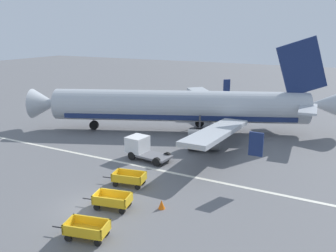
{
  "coord_description": "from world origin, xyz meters",
  "views": [
    {
      "loc": [
        15.19,
        -17.21,
        11.98
      ],
      "look_at": [
        -0.4,
        12.47,
        2.8
      ],
      "focal_mm": 37.81,
      "sensor_mm": 36.0,
      "label": 1
    }
  ],
  "objects_px": {
    "service_truck_beside_carts": "(142,147)",
    "airplane": "(188,107)",
    "baggage_cart_third_in_row": "(112,200)",
    "baggage_cart_fourth_in_row": "(129,178)",
    "traffic_cone_near_plane": "(162,204)",
    "baggage_cart_second_in_row": "(87,229)"
  },
  "relations": [
    {
      "from": "airplane",
      "to": "baggage_cart_second_in_row",
      "type": "height_order",
      "value": "airplane"
    },
    {
      "from": "baggage_cart_fourth_in_row",
      "to": "service_truck_beside_carts",
      "type": "distance_m",
      "value": 6.19
    },
    {
      "from": "baggage_cart_third_in_row",
      "to": "traffic_cone_near_plane",
      "type": "relative_size",
      "value": 5.66
    },
    {
      "from": "traffic_cone_near_plane",
      "to": "baggage_cart_second_in_row",
      "type": "bearing_deg",
      "value": -112.81
    },
    {
      "from": "service_truck_beside_carts",
      "to": "traffic_cone_near_plane",
      "type": "height_order",
      "value": "service_truck_beside_carts"
    },
    {
      "from": "baggage_cart_fourth_in_row",
      "to": "airplane",
      "type": "bearing_deg",
      "value": 98.15
    },
    {
      "from": "airplane",
      "to": "traffic_cone_near_plane",
      "type": "xyz_separation_m",
      "value": [
        6.42,
        -18.21,
        -2.73
      ]
    },
    {
      "from": "baggage_cart_second_in_row",
      "to": "baggage_cart_third_in_row",
      "type": "height_order",
      "value": "same"
    },
    {
      "from": "airplane",
      "to": "service_truck_beside_carts",
      "type": "bearing_deg",
      "value": -90.31
    },
    {
      "from": "airplane",
      "to": "baggage_cart_fourth_in_row",
      "type": "distance_m",
      "value": 16.42
    },
    {
      "from": "airplane",
      "to": "baggage_cart_second_in_row",
      "type": "bearing_deg",
      "value": -79.76
    },
    {
      "from": "baggage_cart_second_in_row",
      "to": "baggage_cart_third_in_row",
      "type": "bearing_deg",
      "value": 103.09
    },
    {
      "from": "baggage_cart_third_in_row",
      "to": "baggage_cart_fourth_in_row",
      "type": "xyz_separation_m",
      "value": [
        -1.07,
        3.65,
        0.0
      ]
    },
    {
      "from": "baggage_cart_third_in_row",
      "to": "traffic_cone_near_plane",
      "type": "distance_m",
      "value": 3.41
    },
    {
      "from": "airplane",
      "to": "baggage_cart_third_in_row",
      "type": "distance_m",
      "value": 20.16
    },
    {
      "from": "service_truck_beside_carts",
      "to": "traffic_cone_near_plane",
      "type": "relative_size",
      "value": 7.1
    },
    {
      "from": "airplane",
      "to": "baggage_cart_second_in_row",
      "type": "relative_size",
      "value": 9.91
    },
    {
      "from": "airplane",
      "to": "baggage_cart_third_in_row",
      "type": "relative_size",
      "value": 9.91
    },
    {
      "from": "baggage_cart_third_in_row",
      "to": "airplane",
      "type": "bearing_deg",
      "value": 99.7
    },
    {
      "from": "service_truck_beside_carts",
      "to": "airplane",
      "type": "bearing_deg",
      "value": 89.69
    },
    {
      "from": "baggage_cart_second_in_row",
      "to": "traffic_cone_near_plane",
      "type": "bearing_deg",
      "value": 67.19
    },
    {
      "from": "baggage_cart_second_in_row",
      "to": "service_truck_beside_carts",
      "type": "bearing_deg",
      "value": 108.19
    }
  ]
}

